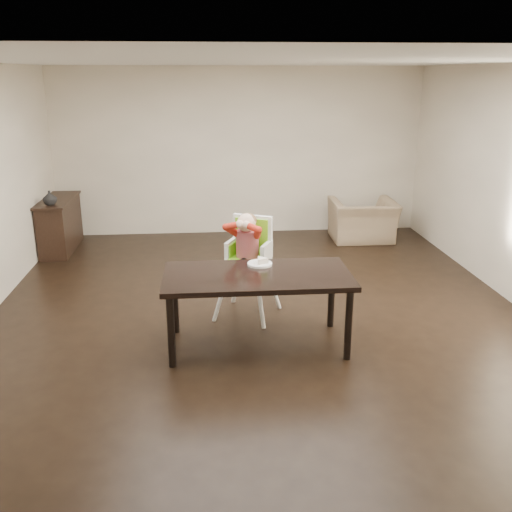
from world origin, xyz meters
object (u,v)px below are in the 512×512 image
(dining_table, at_px, (257,282))
(armchair, at_px, (363,214))
(high_chair, at_px, (248,244))
(sideboard, at_px, (60,224))

(dining_table, distance_m, armchair, 4.12)
(high_chair, xyz_separation_m, armchair, (2.06, 2.80, -0.38))
(high_chair, bearing_deg, dining_table, -63.52)
(dining_table, height_order, high_chair, high_chair)
(armchair, bearing_deg, high_chair, 54.78)
(high_chair, relative_size, armchair, 1.16)
(dining_table, xyz_separation_m, high_chair, (-0.03, 0.78, 0.15))
(dining_table, xyz_separation_m, sideboard, (-2.69, 3.47, -0.27))
(dining_table, xyz_separation_m, armchair, (2.03, 3.57, -0.23))
(armchair, relative_size, sideboard, 0.80)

